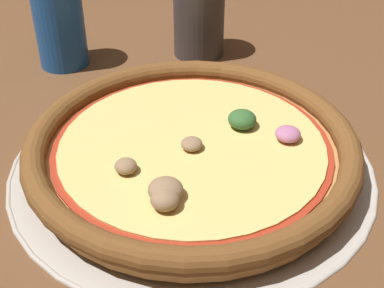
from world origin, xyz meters
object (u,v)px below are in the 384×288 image
object	(u,v)px
pizza_tray	(192,163)
pizza	(192,148)
beverage_can	(59,21)
drinking_cup	(201,16)

from	to	relation	value
pizza_tray	pizza	xyz separation A→B (m)	(-0.00, 0.00, 0.02)
pizza_tray	pizza	size ratio (longest dim) A/B	1.11
pizza_tray	beverage_can	world-z (taller)	beverage_can
pizza	pizza_tray	bearing A→B (deg)	-68.99
pizza	beverage_can	size ratio (longest dim) A/B	2.73
pizza	drinking_cup	xyz separation A→B (m)	(-0.00, -0.26, 0.03)
pizza	drinking_cup	world-z (taller)	drinking_cup
pizza_tray	beverage_can	xyz separation A→B (m)	(0.18, -0.23, 0.06)
pizza_tray	pizza	distance (m)	0.02
drinking_cup	pizza_tray	bearing A→B (deg)	89.31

